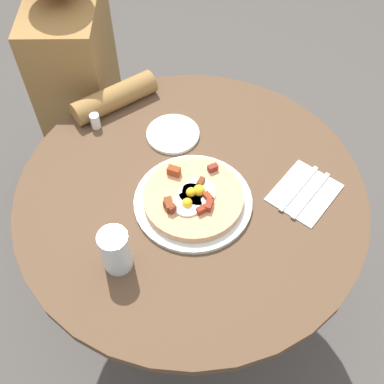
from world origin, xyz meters
name	(u,v)px	position (x,y,z in m)	size (l,w,h in m)	color
ground_plane	(191,302)	(0.00, 0.00, 0.00)	(6.00, 6.00, 0.00)	#4C4742
dining_table	(191,226)	(0.00, 0.00, 0.55)	(0.92, 0.92, 0.72)	brown
person_seated	(86,106)	(-0.55, -0.38, 0.51)	(0.52, 0.43, 1.14)	#2D2D33
pizza_plate	(193,201)	(0.04, 0.01, 0.73)	(0.30, 0.30, 0.01)	silver
breakfast_pizza	(193,197)	(0.04, 0.00, 0.75)	(0.26, 0.26, 0.05)	tan
bread_plate	(173,134)	(-0.20, -0.05, 0.73)	(0.15, 0.15, 0.01)	silver
napkin	(304,193)	(0.01, 0.30, 0.73)	(0.17, 0.14, 0.00)	white
fork	(311,195)	(0.02, 0.31, 0.73)	(0.18, 0.01, 0.01)	silver
knife	(299,188)	(0.00, 0.28, 0.73)	(0.18, 0.01, 0.01)	silver
water_glass	(116,251)	(0.21, -0.17, 0.79)	(0.07, 0.07, 0.12)	silver
salt_shaker	(95,121)	(-0.23, -0.27, 0.75)	(0.03, 0.03, 0.05)	white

